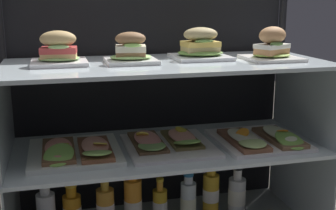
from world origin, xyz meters
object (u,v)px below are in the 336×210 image
plated_roll_sandwich_near_left_corner (200,47)px  open_sandwich_tray_far_right (76,151)px  juice_bottle_front_fourth (133,203)px  juice_bottle_front_second (211,193)px  open_sandwich_tray_right_of_center (166,142)px  open_sandwich_tray_mid_right (261,139)px  juice_bottle_front_middle (106,210)px  plated_roll_sandwich_left_of_center (59,52)px  juice_bottle_tucked_behind (237,195)px  plated_roll_sandwich_mid_left (131,51)px  juice_bottle_front_left_end (160,206)px  plated_roll_sandwich_far_right (272,47)px  juice_bottle_back_center (188,201)px

plated_roll_sandwich_near_left_corner → open_sandwich_tray_far_right: size_ratio=0.59×
juice_bottle_front_fourth → juice_bottle_front_second: bearing=1.9°
open_sandwich_tray_right_of_center → open_sandwich_tray_mid_right: size_ratio=0.95×
juice_bottle_front_middle → juice_bottle_front_fourth: bearing=12.4°
plated_roll_sandwich_left_of_center → juice_bottle_tucked_behind: plated_roll_sandwich_left_of_center is taller
plated_roll_sandwich_near_left_corner → juice_bottle_tucked_behind: 0.63m
juice_bottle_front_fourth → juice_bottle_tucked_behind: (0.43, -0.01, -0.01)m
plated_roll_sandwich_left_of_center → open_sandwich_tray_right_of_center: plated_roll_sandwich_left_of_center is taller
plated_roll_sandwich_left_of_center → plated_roll_sandwich_mid_left: bearing=-5.1°
juice_bottle_front_second → open_sandwich_tray_right_of_center: bearing=-158.8°
juice_bottle_front_fourth → open_sandwich_tray_right_of_center: bearing=-30.8°
juice_bottle_front_left_end → juice_bottle_tucked_behind: size_ratio=0.91×
open_sandwich_tray_far_right → open_sandwich_tray_mid_right: 0.67m
juice_bottle_front_fourth → juice_bottle_front_second: (0.32, 0.01, -0.00)m
plated_roll_sandwich_far_right → juice_bottle_front_middle: 0.86m
plated_roll_sandwich_far_right → juice_bottle_front_middle: plated_roll_sandwich_far_right is taller
plated_roll_sandwich_near_left_corner → juice_bottle_front_second: (0.06, 0.01, -0.59)m
plated_roll_sandwich_far_right → open_sandwich_tray_right_of_center: plated_roll_sandwich_far_right is taller
juice_bottle_front_fourth → juice_bottle_front_left_end: size_ratio=1.27×
plated_roll_sandwich_left_of_center → open_sandwich_tray_far_right: plated_roll_sandwich_left_of_center is taller
plated_roll_sandwich_near_left_corner → open_sandwich_tray_mid_right: (0.20, -0.12, -0.33)m
open_sandwich_tray_mid_right → juice_bottle_tucked_behind: bearing=106.7°
open_sandwich_tray_far_right → plated_roll_sandwich_near_left_corner: bearing=10.1°
juice_bottle_front_fourth → juice_bottle_back_center: juice_bottle_front_fourth is taller
plated_roll_sandwich_mid_left → open_sandwich_tray_far_right: plated_roll_sandwich_mid_left is taller
plated_roll_sandwich_mid_left → juice_bottle_back_center: bearing=10.1°
open_sandwich_tray_far_right → open_sandwich_tray_mid_right: size_ratio=0.98×
juice_bottle_front_middle → juice_bottle_back_center: (0.33, 0.02, -0.01)m
plated_roll_sandwich_mid_left → open_sandwich_tray_far_right: (-0.20, -0.04, -0.33)m
juice_bottle_front_middle → juice_bottle_tucked_behind: size_ratio=1.13×
plated_roll_sandwich_far_right → juice_bottle_back_center: (-0.28, 0.09, -0.61)m
juice_bottle_front_middle → plated_roll_sandwich_near_left_corner: bearing=3.1°
plated_roll_sandwich_left_of_center → open_sandwich_tray_far_right: 0.34m
juice_bottle_front_fourth → juice_bottle_front_second: 0.32m
plated_roll_sandwich_left_of_center → open_sandwich_tray_mid_right: size_ratio=0.53×
juice_bottle_front_second → plated_roll_sandwich_near_left_corner: bearing=-166.4°
plated_roll_sandwich_near_left_corner → juice_bottle_front_second: plated_roll_sandwich_near_left_corner is taller
juice_bottle_front_middle → juice_bottle_front_left_end: bearing=4.9°
open_sandwich_tray_right_of_center → juice_bottle_front_second: size_ratio=1.39×
open_sandwich_tray_far_right → juice_bottle_front_middle: size_ratio=1.41×
juice_bottle_front_middle → juice_bottle_tucked_behind: bearing=2.0°
open_sandwich_tray_far_right → plated_roll_sandwich_mid_left: bearing=11.7°
open_sandwich_tray_right_of_center → juice_bottle_front_left_end: open_sandwich_tray_right_of_center is taller
plated_roll_sandwich_mid_left → juice_bottle_front_left_end: 0.62m
open_sandwich_tray_mid_right → juice_bottle_front_fourth: size_ratio=1.40×
open_sandwich_tray_right_of_center → juice_bottle_tucked_behind: (0.31, 0.06, -0.27)m
plated_roll_sandwich_near_left_corner → juice_bottle_front_fourth: plated_roll_sandwich_near_left_corner is taller
open_sandwich_tray_far_right → juice_bottle_back_center: bearing=10.9°
juice_bottle_front_middle → plated_roll_sandwich_mid_left: bearing=-11.5°
plated_roll_sandwich_far_right → juice_bottle_back_center: plated_roll_sandwich_far_right is taller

